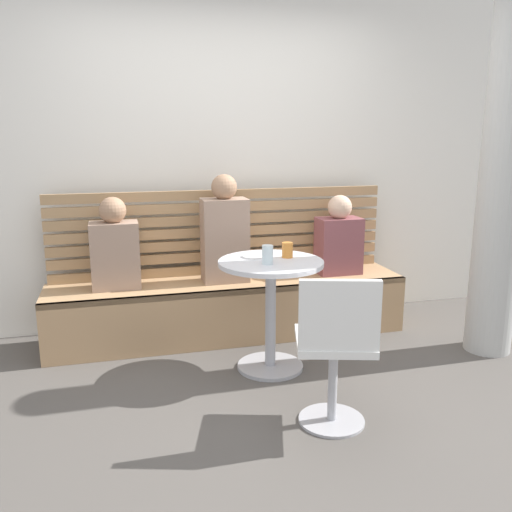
# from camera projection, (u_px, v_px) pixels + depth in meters

# --- Properties ---
(ground) EXTENTS (8.00, 8.00, 0.00)m
(ground) POSITION_uv_depth(u_px,v_px,m) (274.00, 410.00, 3.08)
(ground) COLOR #514C47
(back_wall) EXTENTS (5.20, 0.10, 2.90)m
(back_wall) POSITION_uv_depth(u_px,v_px,m) (216.00, 144.00, 4.30)
(back_wall) COLOR white
(back_wall) RESTS_ON ground
(concrete_pillar) EXTENTS (0.32, 0.32, 2.80)m
(concrete_pillar) POSITION_uv_depth(u_px,v_px,m) (506.00, 154.00, 3.62)
(concrete_pillar) COLOR #B2B2AD
(concrete_pillar) RESTS_ON ground
(booth_bench) EXTENTS (2.70, 0.52, 0.44)m
(booth_bench) POSITION_uv_depth(u_px,v_px,m) (229.00, 308.00, 4.15)
(booth_bench) COLOR tan
(booth_bench) RESTS_ON ground
(booth_backrest) EXTENTS (2.65, 0.04, 0.67)m
(booth_backrest) POSITION_uv_depth(u_px,v_px,m) (222.00, 232.00, 4.26)
(booth_backrest) COLOR #A68157
(booth_backrest) RESTS_ON booth_bench
(cafe_table) EXTENTS (0.68, 0.68, 0.74)m
(cafe_table) POSITION_uv_depth(u_px,v_px,m) (271.00, 294.00, 3.51)
(cafe_table) COLOR #ADADB2
(cafe_table) RESTS_ON ground
(white_chair) EXTENTS (0.50, 0.50, 0.85)m
(white_chair) POSITION_uv_depth(u_px,v_px,m) (335.00, 346.00, 2.79)
(white_chair) COLOR #ADADB2
(white_chair) RESTS_ON ground
(person_adult) EXTENTS (0.34, 0.22, 0.81)m
(person_adult) POSITION_uv_depth(u_px,v_px,m) (225.00, 234.00, 4.03)
(person_adult) COLOR #9E7F6B
(person_adult) RESTS_ON booth_bench
(person_child_left) EXTENTS (0.34, 0.22, 0.66)m
(person_child_left) POSITION_uv_depth(u_px,v_px,m) (115.00, 248.00, 3.87)
(person_child_left) COLOR #9E7F6B
(person_child_left) RESTS_ON booth_bench
(person_child_middle) EXTENTS (0.34, 0.22, 0.63)m
(person_child_middle) POSITION_uv_depth(u_px,v_px,m) (339.00, 239.00, 4.28)
(person_child_middle) COLOR brown
(person_child_middle) RESTS_ON booth_bench
(cup_tumbler_orange) EXTENTS (0.07, 0.07, 0.10)m
(cup_tumbler_orange) POSITION_uv_depth(u_px,v_px,m) (287.00, 250.00, 3.54)
(cup_tumbler_orange) COLOR orange
(cup_tumbler_orange) RESTS_ON cafe_table
(cup_glass_tall) EXTENTS (0.07, 0.07, 0.12)m
(cup_glass_tall) POSITION_uv_depth(u_px,v_px,m) (268.00, 255.00, 3.36)
(cup_glass_tall) COLOR silver
(cup_glass_tall) RESTS_ON cafe_table
(plate_small) EXTENTS (0.17, 0.17, 0.01)m
(plate_small) POSITION_uv_depth(u_px,v_px,m) (254.00, 256.00, 3.56)
(plate_small) COLOR white
(plate_small) RESTS_ON cafe_table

